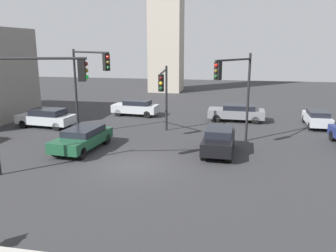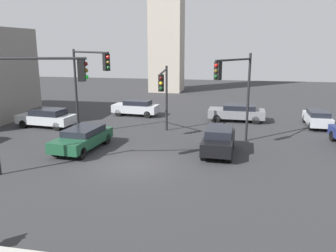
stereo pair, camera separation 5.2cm
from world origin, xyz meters
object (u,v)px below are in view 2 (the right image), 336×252
Objects in this scene: traffic_light_1 at (34,89)px; car_1 at (317,118)px; car_4 at (47,117)px; car_5 at (237,112)px; traffic_light_0 at (235,82)px; car_0 at (219,140)px; car_2 at (136,107)px; car_7 at (83,138)px; traffic_light_2 at (89,75)px; traffic_light_3 at (164,87)px.

car_1 is at bearing 26.25° from traffic_light_1.
car_1 is at bearing -163.43° from car_4.
traffic_light_0 is at bearing 89.36° from car_5.
car_0 is 1.01× the size of car_2.
car_2 reaches higher than car_1.
car_7 is (-0.24, -10.43, -0.01)m from car_2.
traffic_light_2 is 8.92m from car_2.
car_2 is 0.93× the size of car_4.
traffic_light_3 is at bearing -72.86° from traffic_light_0.
car_7 is at bearing 93.40° from car_2.
traffic_light_0 reaches higher than car_4.
traffic_light_3 is at bearing 176.82° from car_4.
car_5 is (9.46, 7.59, -3.53)m from traffic_light_2.
car_1 is 0.89× the size of car_4.
traffic_light_3 reaches higher than car_2.
traffic_light_1 is 10.88m from car_4.
traffic_light_3 is at bearing 117.94° from car_1.
car_0 is at bearing 28.13° from traffic_light_2.
car_4 is (-5.48, -5.48, 0.01)m from car_2.
traffic_light_0 is at bearing 137.29° from car_1.
car_7 is at bearing -81.72° from car_0.
car_0 reaches higher than car_5.
car_4 is (-4.96, 9.06, -3.44)m from traffic_light_1.
car_4 reaches higher than car_5.
traffic_light_2 reaches higher than car_7.
car_0 is at bearing 47.96° from traffic_light_3.
traffic_light_3 is at bearing 45.23° from traffic_light_1.
car_0 is 9.05m from car_5.
traffic_light_2 is at bearing 90.24° from car_2.
traffic_light_3 reaches higher than car_1.
traffic_light_1 is 1.46× the size of car_1.
traffic_light_2 is at bearing -97.34° from car_0.
traffic_light_3 is 8.42m from car_2.
car_0 reaches higher than car_2.
traffic_light_3 is at bearing 134.56° from car_7.
traffic_light_2 is (-9.20, -0.17, 0.28)m from traffic_light_0.
traffic_light_3 is 1.14× the size of car_0.
traffic_light_3 is 1.19× the size of car_1.
car_4 reaches higher than car_7.
car_7 is (0.27, 4.10, -3.45)m from traffic_light_1.
car_0 is 12.33m from car_2.
traffic_light_2 is 1.42× the size of car_2.
car_2 is (0.51, 14.54, -3.45)m from traffic_light_1.
car_0 is 10.77m from car_1.
car_1 is at bearing 166.66° from traffic_light_0.
car_2 is at bearing -2.24° from car_5.
traffic_light_2 is 1.42× the size of car_0.
car_0 is at bearing 133.96° from car_2.
traffic_light_3 is 5.33m from car_0.
car_1 is at bearing 60.94° from traffic_light_2.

